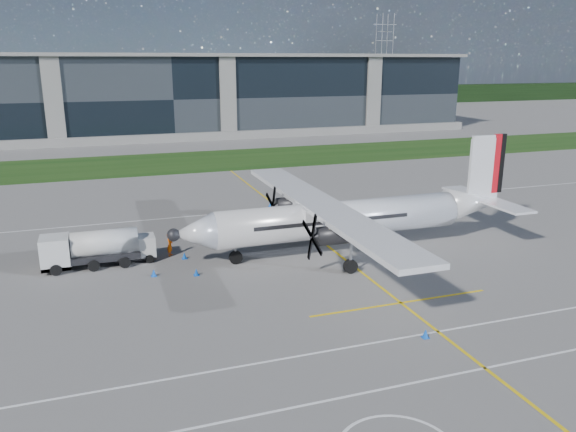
{
  "coord_description": "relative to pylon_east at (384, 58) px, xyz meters",
  "views": [
    {
      "loc": [
        -13.84,
        -33.72,
        14.35
      ],
      "look_at": [
        -1.01,
        3.65,
        3.36
      ],
      "focal_mm": 35.0,
      "sensor_mm": 36.0,
      "label": 1
    }
  ],
  "objects": [
    {
      "name": "safety_cone_fwd",
      "position": [
        -95.86,
        -146.58,
        -14.75
      ],
      "size": [
        0.36,
        0.36,
        0.5
      ],
      "primitive_type": "cone",
      "color": "blue",
      "rests_on": "ground"
    },
    {
      "name": "yellow_taxiway_centerline",
      "position": [
        -82.0,
        -140.0,
        -14.99
      ],
      "size": [
        0.2,
        70.0,
        0.01
      ],
      "primitive_type": "cube",
      "color": "yellow",
      "rests_on": "ground"
    },
    {
      "name": "baggage_tug",
      "position": [
        -96.79,
        -142.93,
        -14.07
      ],
      "size": [
        3.09,
        1.86,
        1.86
      ],
      "primitive_type": null,
      "color": "white",
      "rests_on": "ground"
    },
    {
      "name": "safety_cone_nose_port",
      "position": [
        -93.06,
        -147.37,
        -14.75
      ],
      "size": [
        0.36,
        0.36,
        0.5
      ],
      "primitive_type": "cone",
      "color": "blue",
      "rests_on": "ground"
    },
    {
      "name": "pylon_east",
      "position": [
        0.0,
        0.0,
        0.0
      ],
      "size": [
        9.0,
        4.6,
        30.0
      ],
      "primitive_type": null,
      "color": "gray",
      "rests_on": "ground"
    },
    {
      "name": "turboprop_aircraft",
      "position": [
        -80.75,
        -146.0,
        -10.72
      ],
      "size": [
        27.53,
        28.55,
        8.56
      ],
      "primitive_type": null,
      "color": "white",
      "rests_on": "ground"
    },
    {
      "name": "ground_crew_person",
      "position": [
        -94.22,
        -142.67,
        -14.01
      ],
      "size": [
        0.86,
        0.98,
        1.98
      ],
      "primitive_type": "imported",
      "rotation": [
        0.0,
        0.0,
        1.13
      ],
      "color": "#F25907",
      "rests_on": "ground"
    },
    {
      "name": "white_lane_line",
      "position": [
        -85.0,
        -164.0,
        -14.99
      ],
      "size": [
        90.0,
        0.15,
        0.01
      ],
      "primitive_type": "cube",
      "color": "white",
      "rests_on": "ground"
    },
    {
      "name": "safety_cone_portwing",
      "position": [
        -83.03,
        -160.37,
        -14.75
      ],
      "size": [
        0.36,
        0.36,
        0.5
      ],
      "primitive_type": "cone",
      "color": "blue",
      "rests_on": "ground"
    },
    {
      "name": "tree_line",
      "position": [
        -85.0,
        -10.0,
        -12.0
      ],
      "size": [
        400.0,
        6.0,
        6.0
      ],
      "primitive_type": "cube",
      "color": "black",
      "rests_on": "ground"
    },
    {
      "name": "fuel_tanker_truck",
      "position": [
        -100.36,
        -143.21,
        -13.68
      ],
      "size": [
        7.06,
        2.29,
        2.65
      ],
      "primitive_type": null,
      "color": "silver",
      "rests_on": "ground"
    },
    {
      "name": "terminal_building",
      "position": [
        -85.0,
        -70.0,
        -7.5
      ],
      "size": [
        120.0,
        20.0,
        15.0
      ],
      "primitive_type": "cube",
      "color": "black",
      "rests_on": "ground"
    },
    {
      "name": "grass_strip",
      "position": [
        -85.0,
        -102.0,
        -14.98
      ],
      "size": [
        400.0,
        18.0,
        0.04
      ],
      "primitive_type": "cube",
      "color": "#16390F",
      "rests_on": "ground"
    },
    {
      "name": "safety_cone_stbdwing",
      "position": [
        -82.64,
        -130.98,
        -14.75
      ],
      "size": [
        0.36,
        0.36,
        0.5
      ],
      "primitive_type": "cone",
      "color": "blue",
      "rests_on": "ground"
    },
    {
      "name": "safety_cone_nose_stbd",
      "position": [
        -93.31,
        -143.71,
        -14.75
      ],
      "size": [
        0.36,
        0.36,
        0.5
      ],
      "primitive_type": "cone",
      "color": "blue",
      "rests_on": "ground"
    },
    {
      "name": "ground",
      "position": [
        -85.0,
        -110.0,
        -15.0
      ],
      "size": [
        400.0,
        400.0,
        0.0
      ],
      "primitive_type": "plane",
      "color": "slate",
      "rests_on": "ground"
    }
  ]
}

